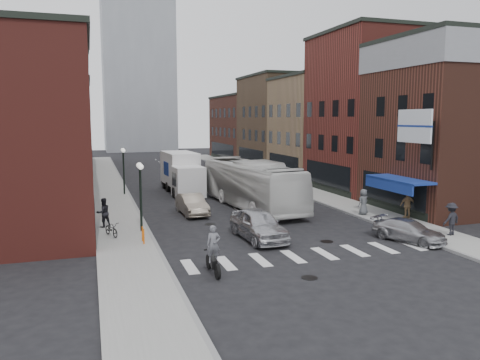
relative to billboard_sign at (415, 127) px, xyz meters
name	(u,v)px	position (x,y,z in m)	size (l,w,h in m)	color
ground	(286,240)	(-8.59, -0.50, -6.13)	(160.00, 160.00, 0.00)	black
sidewalk_left	(109,189)	(-17.09, 21.50, -6.06)	(3.00, 74.00, 0.15)	gray
sidewalk_right	(277,181)	(-0.09, 21.50, -6.06)	(3.00, 74.00, 0.15)	gray
curb_left	(126,189)	(-15.59, 21.50, -6.13)	(0.20, 74.00, 0.16)	gray
curb_right	(264,183)	(-1.59, 21.50, -6.13)	(0.20, 74.00, 0.16)	gray
crosswalk_stripes	(310,255)	(-8.59, -3.50, -6.13)	(12.00, 2.20, 0.01)	silver
bldg_left_mid_a	(18,125)	(-23.58, 13.50, 0.02)	(10.30, 10.20, 12.30)	#A08158
bldg_left_mid_b	(34,135)	(-23.58, 23.50, -0.98)	(10.30, 10.20, 10.30)	#4D261B
bldg_left_far_a	(44,118)	(-23.58, 34.50, 0.52)	(10.30, 12.20, 13.30)	brown
bldg_left_far_b	(53,125)	(-23.58, 48.50, -0.48)	(10.30, 16.20, 11.30)	maroon
bldg_right_corner	(453,125)	(6.41, 4.00, 0.02)	(10.30, 9.20, 12.30)	#4D261B
bldg_right_mid_a	(377,113)	(6.41, 13.50, 1.02)	(10.30, 10.20, 14.30)	maroon
bldg_right_mid_b	(325,127)	(6.41, 23.50, -0.48)	(10.30, 10.20, 11.30)	#A08158
bldg_right_far_a	(286,122)	(6.41, 34.50, 0.02)	(10.30, 12.20, 12.30)	brown
bldg_right_far_b	(251,128)	(6.41, 48.50, -0.98)	(10.30, 16.20, 10.30)	#4D261B
awning_blue	(397,181)	(0.34, 2.00, -3.50)	(1.80, 5.00, 0.78)	navy
billboard_sign	(415,127)	(0.00, 0.00, 0.00)	(1.52, 3.00, 3.70)	black
distant_tower	(137,29)	(-8.59, 77.50, 18.87)	(14.00, 14.00, 50.00)	#9399A0
streetlamp_near	(140,184)	(-15.99, 3.50, -3.22)	(0.32, 1.22, 4.11)	black
streetlamp_far	(123,162)	(-15.99, 17.50, -3.22)	(0.32, 1.22, 4.11)	black
bike_rack	(143,235)	(-16.19, 0.80, -5.58)	(0.08, 0.68, 0.80)	#D8590C
box_truck	(182,173)	(-10.89, 17.62, -4.36)	(2.80, 8.36, 3.59)	white
motorcycle_rider	(213,251)	(-13.81, -4.79, -5.13)	(0.63, 2.10, 2.14)	black
transit_bus	(251,184)	(-7.28, 9.14, -4.35)	(3.00, 12.83, 3.57)	silver
sedan_left_near	(259,224)	(-9.97, 0.08, -5.29)	(2.00, 4.97, 1.69)	#BBBBC0
sedan_left_far	(192,204)	(-12.06, 7.90, -5.42)	(1.50, 4.31, 1.42)	#AB9D8A
curb_car	(409,231)	(-2.31, -2.80, -5.54)	(1.65, 4.07, 1.18)	#AAABAF
parked_bicycle	(111,229)	(-17.72, 2.71, -5.58)	(0.53, 1.52, 0.80)	black
ped_left_solo	(103,213)	(-18.06, 5.14, -5.10)	(0.86, 0.50, 1.77)	black
ped_right_a	(451,219)	(0.45, -2.83, -5.06)	(1.19, 0.59, 1.84)	black
ped_right_b	(408,205)	(1.01, 1.69, -5.09)	(1.04, 0.52, 1.78)	#94724B
ped_right_c	(363,202)	(-1.11, 3.57, -5.10)	(0.86, 0.56, 1.76)	#4F5256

